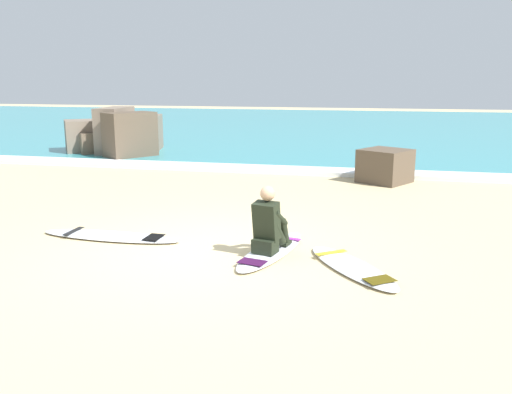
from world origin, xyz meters
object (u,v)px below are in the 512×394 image
at_px(surfer_seated, 269,226).
at_px(surfboard_spare_far, 352,267).
at_px(surfboard_spare_near, 111,236).
at_px(shoreline_rock, 385,166).
at_px(surfboard_main, 271,251).

relative_size(surfer_seated, surfboard_spare_far, 0.51).
distance_m(surfboard_spare_near, surfboard_spare_far, 3.86).
bearing_deg(shoreline_rock, surfer_seated, -105.33).
bearing_deg(surfboard_spare_near, shoreline_rock, 53.50).
height_order(surfer_seated, shoreline_rock, surfer_seated).
relative_size(surfboard_main, surfer_seated, 2.21).
bearing_deg(surfer_seated, shoreline_rock, 74.67).
xyz_separation_m(surfboard_spare_far, shoreline_rock, (0.46, 6.36, 0.37)).
relative_size(surfboard_main, surfboard_spare_far, 1.13).
bearing_deg(surfboard_spare_far, surfboard_main, 160.01).
bearing_deg(surfboard_spare_near, surfboard_spare_far, -8.75).
distance_m(surfboard_main, surfboard_spare_near, 2.64).
xyz_separation_m(surfboard_main, surfboard_spare_near, (-2.64, 0.16, -0.00)).
relative_size(surfboard_spare_far, shoreline_rock, 1.76).
bearing_deg(surfboard_spare_near, surfboard_main, -3.44).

